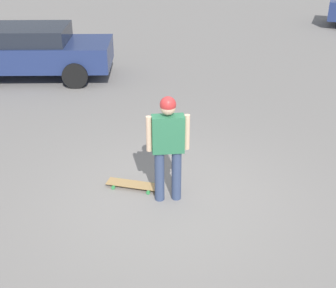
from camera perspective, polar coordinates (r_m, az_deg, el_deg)
ground_plane at (r=7.37m, az=0.00°, el=-6.66°), size 220.00×220.00×0.00m
person at (r=6.87m, az=0.00°, el=0.34°), size 0.61×0.34×1.70m
skateboard at (r=7.63m, az=-4.29°, el=-4.93°), size 0.81×0.72×0.07m
car_parked_near at (r=13.05m, az=-16.67°, el=10.83°), size 4.68×3.30×1.37m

